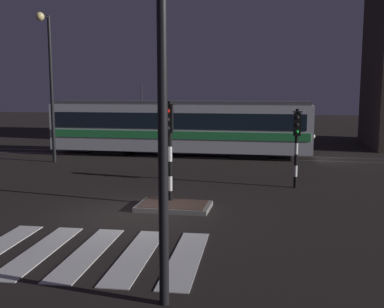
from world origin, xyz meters
name	(u,v)px	position (x,y,z in m)	size (l,w,h in m)	color
ground_plane	(133,215)	(0.00, 0.00, 0.00)	(120.00, 120.00, 0.00)	black
rail_near	(200,158)	(0.00, 12.45, 0.01)	(80.00, 0.12, 0.03)	#59595E
rail_far	(204,154)	(0.00, 13.88, 0.01)	(80.00, 0.12, 0.03)	#59595E
crosswalk_zebra	(88,253)	(0.00, -3.46, 0.01)	(5.66, 3.99, 0.02)	silver
traffic_island	(174,206)	(1.10, 1.03, 0.09)	(2.39, 1.47, 0.18)	slate
traffic_light_corner_far_right	(297,136)	(5.13, 5.10, 2.08)	(0.36, 0.42, 3.16)	black
traffic_light_median_centre	(169,137)	(0.87, 1.39, 2.33)	(0.36, 0.42, 3.54)	black
street_lamp_trackside_left	(49,71)	(-7.55, 9.30, 4.88)	(0.44, 1.21, 7.78)	black
street_lamp_near_kerb	(158,42)	(2.46, -5.91, 4.69)	(0.44, 1.21, 7.43)	black
tram	(179,126)	(-1.38, 13.16, 1.75)	(15.47, 2.58, 4.15)	silver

